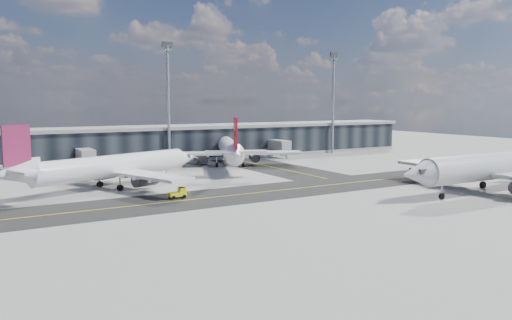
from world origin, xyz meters
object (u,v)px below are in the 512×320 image
Objects in this scene: airliner_af at (111,167)px; airliner_near at (500,166)px; service_van at (197,161)px; airliner_redtail at (230,150)px; baggage_tug at (179,193)px.

airliner_near is (55.00, -35.28, 0.46)m from airliner_af.
airliner_af is at bearing -161.11° from service_van.
airliner_af is at bearing -130.11° from airliner_redtail.
airliner_redtail is at bearing 96.11° from airliner_af.
airliner_near is 15.96× the size of baggage_tug.
airliner_near is at bearing -87.72° from service_van.
airliner_af is 65.35m from airliner_near.
airliner_near is at bearing 63.44° from baggage_tug.
airliner_af is 0.98× the size of airliner_redtail.
airliner_near is 7.10× the size of service_van.
baggage_tug is at bearing -140.79° from service_van.
airliner_af is 15.74m from baggage_tug.
service_van is at bearing 140.93° from airliner_redtail.
service_van is at bearing 111.85° from airliner_af.
airliner_af is 13.83× the size of baggage_tug.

